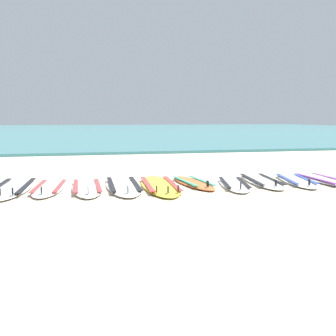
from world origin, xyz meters
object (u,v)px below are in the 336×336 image
object	(u,v)px
surfboard_8	(296,180)
surfboard_3	(123,186)
surfboard_7	(261,181)
surfboard_0	(13,188)
surfboard_4	(160,185)
surfboard_9	(323,180)
surfboard_5	(193,183)
surfboard_1	(49,188)
surfboard_2	(87,187)
surfboard_6	(234,184)

from	to	relation	value
surfboard_8	surfboard_3	bearing A→B (deg)	177.49
surfboard_7	surfboard_8	size ratio (longest dim) A/B	1.07
surfboard_0	surfboard_4	xyz separation A→B (m)	(2.62, -0.37, 0.00)
surfboard_0	surfboard_9	world-z (taller)	same
surfboard_9	surfboard_7	bearing A→B (deg)	171.50
surfboard_5	surfboard_7	world-z (taller)	same
surfboard_1	surfboard_2	world-z (taller)	same
surfboard_6	surfboard_9	world-z (taller)	same
surfboard_8	surfboard_2	bearing A→B (deg)	178.62
surfboard_0	surfboard_6	world-z (taller)	same
surfboard_9	surfboard_3	bearing A→B (deg)	176.80
surfboard_6	surfboard_4	bearing A→B (deg)	172.45
surfboard_6	surfboard_9	distance (m)	1.97
surfboard_4	surfboard_6	world-z (taller)	same
surfboard_1	surfboard_6	size ratio (longest dim) A/B	1.05
surfboard_7	surfboard_8	xyz separation A→B (m)	(0.69, -0.12, 0.00)
surfboard_0	surfboard_1	world-z (taller)	same
surfboard_1	surfboard_4	world-z (taller)	same
surfboard_3	surfboard_7	size ratio (longest dim) A/B	1.09
surfboard_3	surfboard_6	world-z (taller)	same
surfboard_1	surfboard_2	distance (m)	0.67
surfboard_0	surfboard_2	size ratio (longest dim) A/B	1.20
surfboard_2	surfboard_7	bearing A→B (deg)	0.30
surfboard_2	surfboard_8	world-z (taller)	same
surfboard_0	surfboard_4	size ratio (longest dim) A/B	1.00
surfboard_0	surfboard_1	size ratio (longest dim) A/B	1.25
surfboard_3	surfboard_4	xyz separation A→B (m)	(0.66, -0.13, 0.00)
surfboard_5	surfboard_8	world-z (taller)	same
surfboard_1	surfboard_7	size ratio (longest dim) A/B	0.91
surfboard_0	surfboard_8	bearing A→B (deg)	-4.13
surfboard_2	surfboard_9	world-z (taller)	same
surfboard_2	surfboard_5	xyz separation A→B (m)	(2.02, 0.10, 0.00)
surfboard_0	surfboard_7	world-z (taller)	same
surfboard_2	surfboard_5	bearing A→B (deg)	2.78
surfboard_1	surfboard_7	bearing A→B (deg)	-1.39
surfboard_7	surfboard_9	world-z (taller)	same
surfboard_3	surfboard_6	size ratio (longest dim) A/B	1.25
surfboard_4	surfboard_3	bearing A→B (deg)	168.93
surfboard_1	surfboard_4	xyz separation A→B (m)	(1.98, -0.19, 0.00)
surfboard_0	surfboard_2	world-z (taller)	same
surfboard_0	surfboard_2	bearing A→B (deg)	-12.67
surfboard_6	surfboard_8	xyz separation A→B (m)	(1.39, 0.16, -0.00)
surfboard_9	surfboard_6	bearing A→B (deg)	-177.41
surfboard_5	surfboard_8	size ratio (longest dim) A/B	0.90
surfboard_1	surfboard_8	world-z (taller)	same
surfboard_3	surfboard_7	distance (m)	2.75
surfboard_1	surfboard_0	bearing A→B (deg)	164.69
surfboard_9	surfboard_5	bearing A→B (deg)	174.19
surfboard_2	surfboard_9	bearing A→B (deg)	-2.11
surfboard_1	surfboard_2	size ratio (longest dim) A/B	0.96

